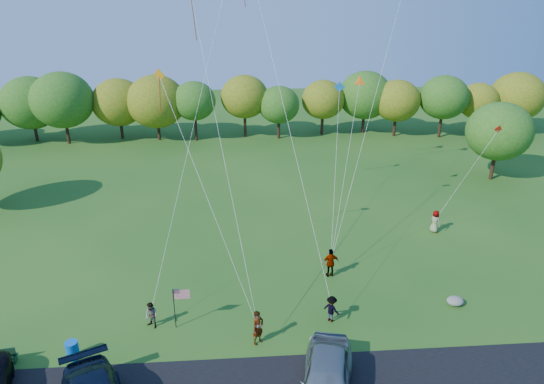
{
  "coord_description": "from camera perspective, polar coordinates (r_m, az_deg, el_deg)",
  "views": [
    {
      "loc": [
        -0.29,
        -19.98,
        16.82
      ],
      "look_at": [
        1.64,
        6.0,
        5.97
      ],
      "focal_mm": 32.0,
      "sensor_mm": 36.0,
      "label": 1
    }
  ],
  "objects": [
    {
      "name": "trash_barrel",
      "position": [
        26.92,
        -22.44,
        -16.81
      ],
      "size": [
        0.63,
        0.63,
        0.94
      ],
      "primitive_type": "cylinder",
      "color": "blue",
      "rests_on": "ground"
    },
    {
      "name": "flyer_b",
      "position": [
        27.49,
        -14.0,
        -13.91
      ],
      "size": [
        0.94,
        0.9,
        1.52
      ],
      "primitive_type": "imported",
      "rotation": [
        0.0,
        0.0,
        -0.64
      ],
      "color": "#4C4C59",
      "rests_on": "ground"
    },
    {
      "name": "boulder_far",
      "position": [
        30.55,
        20.74,
        -11.9
      ],
      "size": [
        0.98,
        0.81,
        0.51
      ],
      "primitive_type": "ellipsoid",
      "color": "gray",
      "rests_on": "ground"
    },
    {
      "name": "minivan_silver",
      "position": [
        22.98,
        6.45,
        -21.06
      ],
      "size": [
        3.51,
        5.91,
        1.89
      ],
      "primitive_type": "imported",
      "rotation": [
        0.0,
        0.0,
        -0.25
      ],
      "color": "gray",
      "rests_on": "asphalt_lane"
    },
    {
      "name": "flyer_c",
      "position": [
        27.36,
        7.01,
        -13.5
      ],
      "size": [
        1.12,
        1.1,
        1.54
      ],
      "primitive_type": "imported",
      "rotation": [
        0.0,
        0.0,
        2.4
      ],
      "color": "#4C4C59",
      "rests_on": "ground"
    },
    {
      "name": "flyer_e",
      "position": [
        38.27,
        18.62,
        -3.29
      ],
      "size": [
        0.89,
        1.01,
        1.73
      ],
      "primitive_type": "imported",
      "rotation": [
        0.0,
        0.0,
        2.07
      ],
      "color": "#4C4C59",
      "rests_on": "ground"
    },
    {
      "name": "boulder_near",
      "position": [
        26.05,
        5.66,
        -16.95
      ],
      "size": [
        1.09,
        0.85,
        0.54
      ],
      "primitive_type": "ellipsoid",
      "color": "gray",
      "rests_on": "ground"
    },
    {
      "name": "flyer_a",
      "position": [
        25.62,
        -1.67,
        -15.65
      ],
      "size": [
        0.83,
        0.81,
        1.92
      ],
      "primitive_type": "imported",
      "rotation": [
        0.0,
        0.0,
        0.74
      ],
      "color": "#4C4C59",
      "rests_on": "ground"
    },
    {
      "name": "ground",
      "position": [
        26.12,
        -2.74,
        -17.5
      ],
      "size": [
        140.0,
        140.0,
        0.0
      ],
      "primitive_type": "plane",
      "color": "#215217",
      "rests_on": "ground"
    },
    {
      "name": "treeline",
      "position": [
        57.18,
        -3.18,
        10.24
      ],
      "size": [
        76.32,
        27.24,
        8.03
      ],
      "color": "#3A2115",
      "rests_on": "ground"
    },
    {
      "name": "flag_assembly",
      "position": [
        26.58,
        -10.94,
        -12.24
      ],
      "size": [
        0.9,
        0.58,
        2.43
      ],
      "color": "black",
      "rests_on": "ground"
    },
    {
      "name": "flyer_d",
      "position": [
        31.05,
        6.92,
        -8.27
      ],
      "size": [
        1.18,
        0.62,
        1.93
      ],
      "primitive_type": "imported",
      "rotation": [
        0.0,
        0.0,
        3.27
      ],
      "color": "#4C4C59",
      "rests_on": "ground"
    }
  ]
}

